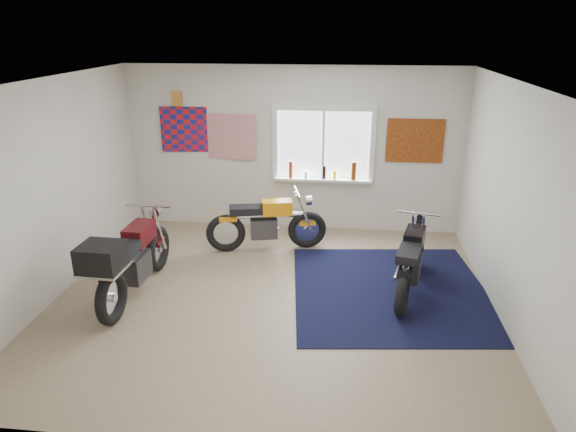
# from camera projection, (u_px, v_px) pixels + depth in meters

# --- Properties ---
(ground) EXTENTS (5.50, 5.50, 0.00)m
(ground) POSITION_uv_depth(u_px,v_px,m) (273.00, 298.00, 6.57)
(ground) COLOR #9E896B
(ground) RESTS_ON ground
(room_shell) EXTENTS (5.50, 5.50, 5.50)m
(room_shell) POSITION_uv_depth(u_px,v_px,m) (271.00, 174.00, 5.99)
(room_shell) COLOR white
(room_shell) RESTS_ON ground
(navy_rug) EXTENTS (2.77, 2.85, 0.01)m
(navy_rug) POSITION_uv_depth(u_px,v_px,m) (390.00, 290.00, 6.74)
(navy_rug) COLOR black
(navy_rug) RESTS_ON ground
(window_assembly) EXTENTS (1.66, 0.17, 1.26)m
(window_assembly) POSITION_uv_depth(u_px,v_px,m) (323.00, 150.00, 8.33)
(window_assembly) COLOR white
(window_assembly) RESTS_ON room_shell
(oil_bottles) EXTENTS (1.11, 0.09, 0.30)m
(oil_bottles) POSITION_uv_depth(u_px,v_px,m) (328.00, 171.00, 8.38)
(oil_bottles) COLOR maroon
(oil_bottles) RESTS_ON window_assembly
(flag_display) EXTENTS (1.60, 0.10, 1.17)m
(flag_display) POSITION_uv_depth(u_px,v_px,m) (177.00, 99.00, 8.32)
(flag_display) COLOR red
(flag_display) RESTS_ON room_shell
(triumph_poster) EXTENTS (0.90, 0.03, 0.70)m
(triumph_poster) POSITION_uv_depth(u_px,v_px,m) (415.00, 141.00, 8.13)
(triumph_poster) COLOR #A54C14
(triumph_poster) RESTS_ON room_shell
(yellow_triumph) EXTENTS (1.83, 0.65, 0.94)m
(yellow_triumph) POSITION_uv_depth(u_px,v_px,m) (266.00, 224.00, 7.85)
(yellow_triumph) COLOR black
(yellow_triumph) RESTS_ON ground
(black_chrome_bike) EXTENTS (0.68, 1.81, 0.94)m
(black_chrome_bike) POSITION_uv_depth(u_px,v_px,m) (411.00, 262.00, 6.60)
(black_chrome_bike) COLOR black
(black_chrome_bike) RESTS_ON navy_rug
(maroon_tourer) EXTENTS (0.62, 2.06, 1.05)m
(maroon_tourer) POSITION_uv_depth(u_px,v_px,m) (129.00, 261.00, 6.35)
(maroon_tourer) COLOR black
(maroon_tourer) RESTS_ON ground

